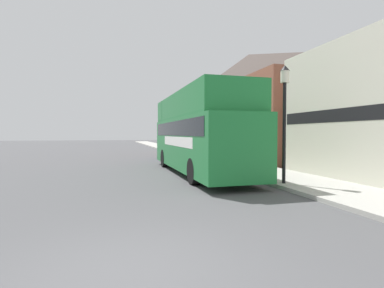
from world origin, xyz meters
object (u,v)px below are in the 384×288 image
object	(u,v)px
parked_car_ahead_of_bus	(174,150)
lamp_post_nearest	(285,102)
lamp_post_third	(184,122)
lamp_post_second	(213,115)
tour_bus	(197,138)

from	to	relation	value
parked_car_ahead_of_bus	lamp_post_nearest	world-z (taller)	lamp_post_nearest
parked_car_ahead_of_bus	lamp_post_third	distance (m)	4.52
parked_car_ahead_of_bus	lamp_post_third	xyz separation A→B (m)	(1.68, 3.46, 2.39)
lamp_post_second	tour_bus	bearing A→B (deg)	-120.61
tour_bus	parked_car_ahead_of_bus	xyz separation A→B (m)	(0.56, 8.29, -1.09)
lamp_post_nearest	lamp_post_third	xyz separation A→B (m)	(0.14, 16.46, -0.14)
lamp_post_second	parked_car_ahead_of_bus	bearing A→B (deg)	107.79
lamp_post_nearest	lamp_post_third	bearing A→B (deg)	89.51
tour_bus	lamp_post_third	world-z (taller)	lamp_post_third
tour_bus	lamp_post_second	world-z (taller)	lamp_post_second
parked_car_ahead_of_bus	tour_bus	bearing A→B (deg)	-94.11
lamp_post_second	lamp_post_nearest	bearing A→B (deg)	-89.97
lamp_post_nearest	lamp_post_second	distance (m)	8.23
lamp_post_nearest	lamp_post_second	size ratio (longest dim) A/B	1.01
tour_bus	lamp_post_third	size ratio (longest dim) A/B	2.56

